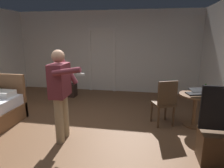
# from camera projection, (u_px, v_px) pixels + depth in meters

# --- Properties ---
(ground_plane) EXTENTS (7.40, 7.40, 0.00)m
(ground_plane) POSITION_uv_depth(u_px,v_px,m) (70.00, 137.00, 3.76)
(ground_plane) COLOR brown
(wall_back) EXTENTS (6.32, 0.12, 2.68)m
(wall_back) POSITION_uv_depth(u_px,v_px,m) (106.00, 52.00, 6.72)
(wall_back) COLOR silver
(wall_back) RESTS_ON ground_plane
(doorway_frame) EXTENTS (0.93, 0.08, 2.13)m
(doorway_frame) POSITION_uv_depth(u_px,v_px,m) (102.00, 55.00, 6.69)
(doorway_frame) COLOR white
(doorway_frame) RESTS_ON ground_plane
(side_table) EXTENTS (0.67, 0.67, 0.70)m
(side_table) POSITION_uv_depth(u_px,v_px,m) (195.00, 105.00, 4.13)
(side_table) COLOR brown
(side_table) RESTS_ON ground_plane
(laptop) EXTENTS (0.40, 0.40, 0.15)m
(laptop) POSITION_uv_depth(u_px,v_px,m) (196.00, 92.00, 4.03)
(laptop) COLOR black
(laptop) RESTS_ON side_table
(bottle_on_table) EXTENTS (0.06, 0.06, 0.24)m
(bottle_on_table) POSITION_uv_depth(u_px,v_px,m) (205.00, 91.00, 3.95)
(bottle_on_table) COLOR #26561B
(bottle_on_table) RESTS_ON side_table
(wooden_chair) EXTENTS (0.55, 0.55, 0.99)m
(wooden_chair) POSITION_uv_depth(u_px,v_px,m) (165.00, 101.00, 4.13)
(wooden_chair) COLOR #4C331E
(wooden_chair) RESTS_ON ground_plane
(person_blue_shirt) EXTENTS (0.68, 0.60, 1.64)m
(person_blue_shirt) POSITION_uv_depth(u_px,v_px,m) (61.00, 89.00, 3.48)
(person_blue_shirt) COLOR tan
(person_blue_shirt) RESTS_ON ground_plane
(suitcase_dark) EXTENTS (0.59, 0.33, 0.40)m
(suitcase_dark) POSITION_uv_depth(u_px,v_px,m) (67.00, 90.00, 6.29)
(suitcase_dark) COLOR black
(suitcase_dark) RESTS_ON ground_plane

